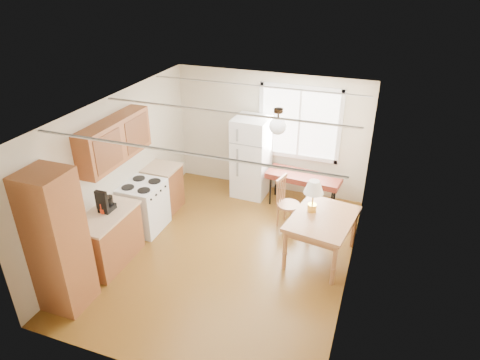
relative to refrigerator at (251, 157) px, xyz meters
The scene contains 11 objects.
room_shell 2.17m from the refrigerator, 82.62° to the right, with size 4.60×5.60×2.62m.
kitchen_run 3.10m from the refrigerator, 117.70° to the right, with size 0.65×3.40×2.20m.
window_unit 1.18m from the refrigerator, 22.47° to the left, with size 1.64×0.05×1.51m.
pendant_light 2.42m from the refrigerator, 60.38° to the right, with size 0.26×0.26×0.40m.
refrigerator is the anchor object (origin of this frame).
bench 1.15m from the refrigerator, ahead, with size 1.50×0.68×0.67m.
dining_table 2.46m from the refrigerator, 43.71° to the right, with size 1.12×1.38×0.78m.
chair 1.35m from the refrigerator, 43.75° to the right, with size 0.45×0.44×0.95m.
table_lamp 2.25m from the refrigerator, 45.10° to the right, with size 0.32×0.32×0.55m.
coffee_maker 3.21m from the refrigerator, 116.82° to the right, with size 0.20×0.26×0.39m.
kettle 3.26m from the refrigerator, 116.65° to the right, with size 0.13×0.13×0.24m.
Camera 1 is at (2.22, -5.45, 4.44)m, focal length 32.00 mm.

